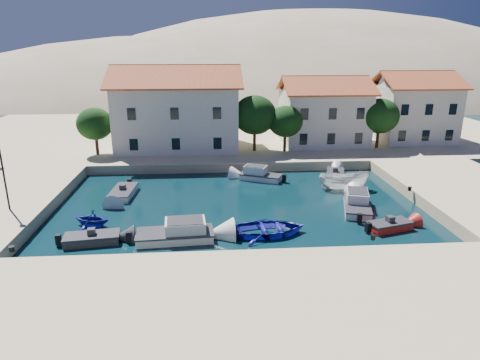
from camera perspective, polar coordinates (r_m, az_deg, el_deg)
name	(u,v)px	position (r m, az deg, el deg)	size (l,w,h in m)	color
ground	(249,264)	(26.79, 1.26, -11.16)	(400.00, 400.00, 0.00)	black
quay_south	(261,316)	(21.45, 2.86, -17.65)	(52.00, 12.00, 1.00)	#C9B589
quay_east	(474,194)	(42.28, 28.69, -1.71)	(11.00, 20.00, 1.00)	#C9B589
quay_west	(2,206)	(39.32, -29.11, -3.11)	(8.00, 20.00, 1.00)	#C9B589
quay_north	(239,134)	(62.77, -0.20, 6.15)	(80.00, 36.00, 1.00)	#C9B589
hills	(274,152)	(153.15, 4.54, 3.74)	(254.00, 176.00, 99.00)	gray
building_left	(177,107)	(51.99, -8.37, 9.67)	(14.70, 9.45, 9.70)	beige
building_mid	(324,110)	(54.85, 11.09, 9.18)	(10.50, 8.40, 8.30)	beige
building_right	(414,106)	(59.98, 22.13, 9.16)	(9.45, 8.40, 8.80)	beige
trees	(268,118)	(49.97, 3.72, 8.23)	(37.30, 5.30, 6.45)	#382314
lamppost	(1,161)	(35.81, -29.21, 2.18)	(0.35, 0.25, 6.22)	black
bollards	(284,221)	(30.10, 5.91, -5.47)	(29.36, 9.56, 0.30)	black
motorboat_grey_sw	(92,239)	(31.00, -19.11, -7.42)	(3.84, 2.08, 1.25)	#2E2D32
cabin_cruiser_south	(175,233)	(30.01, -8.67, -7.06)	(5.44, 2.63, 1.60)	silver
rowboat_south	(268,234)	(30.82, 3.82, -7.17)	(3.74, 5.24, 1.09)	navy
motorboat_red_se	(389,226)	(33.15, 19.30, -5.78)	(3.44, 2.23, 1.25)	maroon
cabin_cruiser_east	(357,204)	(36.17, 15.38, -3.16)	(3.28, 5.33, 1.60)	silver
boat_east	(343,189)	(41.17, 13.62, -1.20)	(1.77, 4.71, 1.82)	silver
motorboat_white_ne	(335,175)	(44.50, 12.58, 0.68)	(2.72, 3.97, 1.25)	silver
rowboat_west	(93,226)	(33.93, -19.07, -5.77)	(2.34, 2.71, 1.43)	navy
motorboat_white_west	(123,193)	(39.59, -15.32, -1.64)	(2.15, 4.33, 1.25)	silver
cabin_cruiser_north	(261,175)	(42.66, 2.78, 0.62)	(4.46, 3.28, 1.60)	silver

